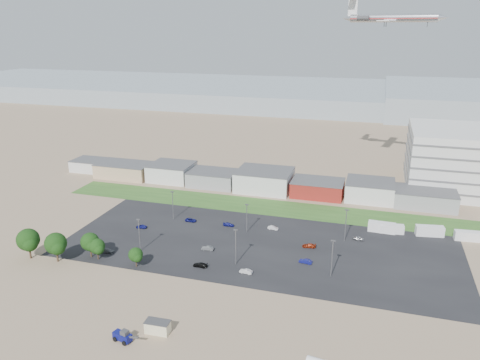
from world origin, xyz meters
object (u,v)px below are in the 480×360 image
at_px(portable_shed, 158,327).
at_px(telehandler, 122,335).
at_px(parked_car_6, 229,224).
at_px(parked_car_12, 309,246).
at_px(parked_car_10, 107,251).
at_px(parked_car_3, 200,265).
at_px(parked_car_4, 208,248).
at_px(parked_car_1, 306,261).
at_px(tree_far_left, 28,242).
at_px(parked_car_13, 246,271).
at_px(parked_car_9, 191,220).
at_px(parked_car_8, 358,238).
at_px(parked_car_5, 141,226).
at_px(box_trailer_a, 382,227).
at_px(parked_car_11, 273,228).

relative_size(portable_shed, telehandler, 0.81).
distance_m(portable_shed, parked_car_6, 59.49).
bearing_deg(parked_car_12, parked_car_10, -76.40).
bearing_deg(parked_car_3, portable_shed, 5.05).
height_order(parked_car_4, parked_car_6, parked_car_4).
bearing_deg(parked_car_1, parked_car_12, -169.30).
relative_size(tree_far_left, parked_car_13, 2.87).
height_order(tree_far_left, parked_car_13, tree_far_left).
relative_size(parked_car_9, parked_car_12, 0.95).
xyz_separation_m(parked_car_8, parked_car_12, (-14.16, -9.59, 0.01)).
height_order(parked_car_1, parked_car_3, parked_car_1).
relative_size(parked_car_8, parked_car_13, 0.94).
relative_size(portable_shed, parked_car_3, 1.33).
bearing_deg(parked_car_1, parked_car_9, -105.86).
xyz_separation_m(parked_car_5, parked_car_10, (-1.22, -18.84, -0.01)).
height_order(parked_car_1, parked_car_6, parked_car_1).
relative_size(parked_car_8, parked_car_10, 0.82).
bearing_deg(parked_car_3, box_trailer_a, 130.52).
bearing_deg(parked_car_9, parked_car_13, -134.57).
height_order(parked_car_5, parked_car_6, parked_car_5).
xyz_separation_m(parked_car_1, parked_car_8, (13.58, 19.88, -0.04)).
bearing_deg(parked_car_8, parked_car_11, 95.04).
bearing_deg(parked_car_5, parked_car_9, 121.39).
xyz_separation_m(parked_car_1, parked_car_9, (-42.76, 18.44, -0.08)).
bearing_deg(parked_car_12, parked_car_6, -112.47).
height_order(tree_far_left, parked_car_5, tree_far_left).
relative_size(telehandler, parked_car_4, 1.82).
bearing_deg(parked_car_9, tree_far_left, 139.43).
bearing_deg(parked_car_12, parked_car_1, -3.04).
xyz_separation_m(tree_far_left, parked_car_1, (77.03, 19.96, -4.57)).
relative_size(portable_shed, parked_car_8, 1.62).
bearing_deg(telehandler, parked_car_1, 68.97).
distance_m(parked_car_4, parked_car_8, 47.63).
height_order(tree_far_left, parked_car_8, tree_far_left).
relative_size(tree_far_left, parked_car_3, 2.49).
bearing_deg(parked_car_4, parked_car_3, 5.59).
bearing_deg(parked_car_4, parked_car_5, -111.58).
xyz_separation_m(parked_car_6, parked_car_8, (42.61, 1.33, 0.03)).
bearing_deg(parked_car_6, parked_car_5, 109.43).
distance_m(portable_shed, parked_car_4, 40.74).
xyz_separation_m(box_trailer_a, parked_car_11, (-34.50, -8.47, -1.05)).
height_order(parked_car_3, parked_car_9, parked_car_3).
bearing_deg(telehandler, parked_car_10, 139.84).
bearing_deg(telehandler, parked_car_13, 77.86).
bearing_deg(parked_car_1, parked_car_4, -82.00).
bearing_deg(parked_car_12, telehandler, -35.56).
distance_m(telehandler, parked_car_13, 39.39).
distance_m(telehandler, parked_car_3, 35.43).
bearing_deg(parked_car_4, parked_car_11, 139.17).
bearing_deg(parked_car_8, parked_car_9, 96.90).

